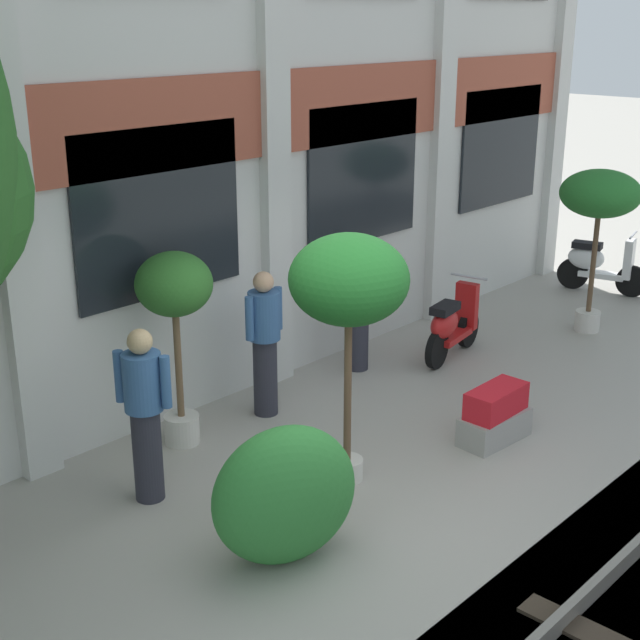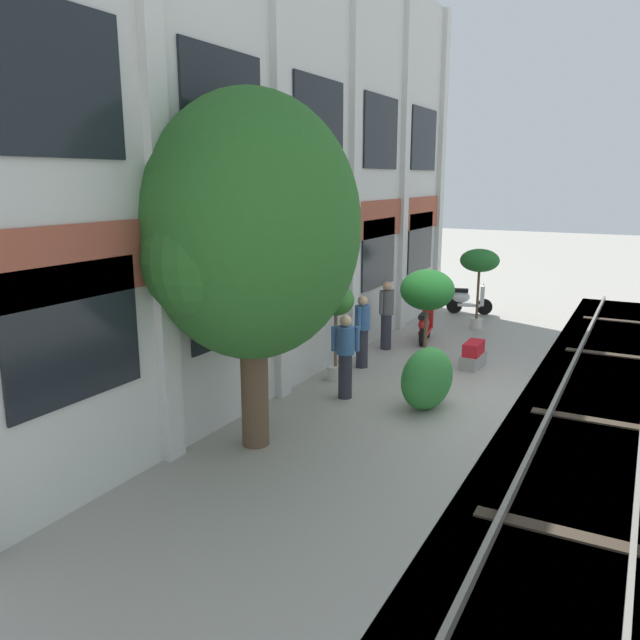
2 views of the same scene
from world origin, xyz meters
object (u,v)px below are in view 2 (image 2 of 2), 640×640
at_px(scooter_near_curb, 425,325).
at_px(resident_by_doorway, 345,354).
at_px(resident_near_plants, 362,329).
at_px(potted_plant_tall_urn, 336,308).
at_px(broadleaf_tree, 251,234).
at_px(resident_watching_tracks, 386,313).
at_px(potted_plant_low_pan, 480,263).
at_px(topiary_hedge, 427,379).
at_px(scooter_second_parked, 467,300).
at_px(potted_plant_terracotta_small, 427,292).
at_px(potted_plant_square_trough, 473,355).

xyz_separation_m(scooter_near_curb, resident_by_doorway, (-4.66, -0.01, 0.42)).
relative_size(scooter_near_curb, resident_by_doorway, 0.85).
bearing_deg(resident_near_plants, potted_plant_tall_urn, -99.74).
xyz_separation_m(broadleaf_tree, resident_watching_tracks, (6.17, 0.34, -2.39)).
bearing_deg(resident_near_plants, potted_plant_low_pan, 71.58).
bearing_deg(topiary_hedge, resident_near_plants, 49.48).
height_order(broadleaf_tree, topiary_hedge, broadleaf_tree).
bearing_deg(broadleaf_tree, resident_watching_tracks, 3.12).
height_order(broadleaf_tree, potted_plant_low_pan, broadleaf_tree).
distance_m(potted_plant_low_pan, scooter_near_curb, 2.66).
relative_size(scooter_second_parked, topiary_hedge, 1.14).
relative_size(potted_plant_low_pan, scooter_near_curb, 1.61).
relative_size(scooter_near_curb, scooter_second_parked, 1.01).
relative_size(potted_plant_tall_urn, resident_watching_tracks, 1.20).
bearing_deg(broadleaf_tree, potted_plant_low_pan, -6.47).
bearing_deg(potted_plant_tall_urn, potted_plant_terracotta_small, -71.50).
height_order(potted_plant_low_pan, scooter_second_parked, potted_plant_low_pan).
bearing_deg(topiary_hedge, potted_plant_tall_urn, 71.86).
xyz_separation_m(potted_plant_terracotta_small, topiary_hedge, (-1.30, -0.49, -1.33)).
relative_size(scooter_near_curb, resident_watching_tracks, 0.83).
height_order(resident_near_plants, topiary_hedge, resident_near_plants).
relative_size(potted_plant_low_pan, potted_plant_tall_urn, 1.11).
xyz_separation_m(potted_plant_terracotta_small, resident_near_plants, (0.49, 1.60, -1.04)).
relative_size(resident_watching_tracks, topiary_hedge, 1.39).
bearing_deg(potted_plant_terracotta_small, potted_plant_tall_urn, 108.50).
height_order(potted_plant_tall_urn, resident_by_doorway, potted_plant_tall_urn).
distance_m(resident_by_doorway, resident_near_plants, 2.02).
height_order(broadleaf_tree, potted_plant_terracotta_small, broadleaf_tree).
height_order(potted_plant_terracotta_small, resident_watching_tracks, potted_plant_terracotta_small).
bearing_deg(resident_by_doorway, potted_plant_terracotta_small, 117.64).
bearing_deg(scooter_near_curb, resident_watching_tracks, 139.74).
bearing_deg(potted_plant_tall_urn, scooter_second_parked, -4.95).
relative_size(potted_plant_square_trough, resident_watching_tracks, 0.49).
xyz_separation_m(potted_plant_square_trough, resident_near_plants, (-1.13, 2.17, 0.58)).
bearing_deg(resident_near_plants, scooter_second_parked, 81.74).
bearing_deg(topiary_hedge, potted_plant_terracotta_small, 20.60).
bearing_deg(resident_near_plants, topiary_hedge, -44.04).
bearing_deg(resident_by_doorway, potted_plant_tall_urn, -170.06).
height_order(potted_plant_square_trough, resident_watching_tracks, resident_watching_tracks).
relative_size(potted_plant_tall_urn, scooter_second_parked, 1.46).
relative_size(scooter_second_parked, resident_by_doorway, 0.84).
bearing_deg(broadleaf_tree, resident_by_doorway, -6.76).
distance_m(resident_by_doorway, resident_watching_tracks, 3.66).
bearing_deg(potted_plant_square_trough, scooter_near_curb, 46.30).
xyz_separation_m(potted_plant_terracotta_small, potted_plant_low_pan, (5.34, 0.31, -0.09)).
relative_size(potted_plant_tall_urn, resident_by_doorway, 1.24).
xyz_separation_m(broadleaf_tree, scooter_second_parked, (11.13, -0.32, -2.85)).
bearing_deg(broadleaf_tree, potted_plant_square_trough, -18.99).
bearing_deg(potted_plant_terracotta_small, scooter_second_parked, 8.41).
bearing_deg(potted_plant_terracotta_small, resident_by_doorway, 143.90).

